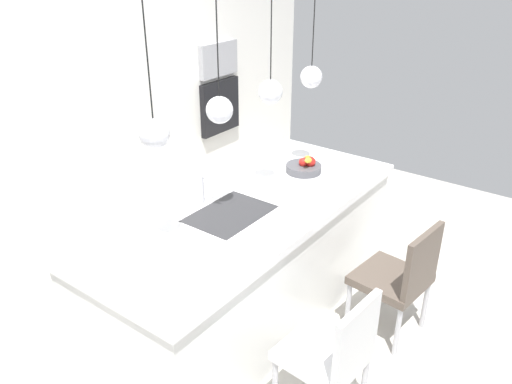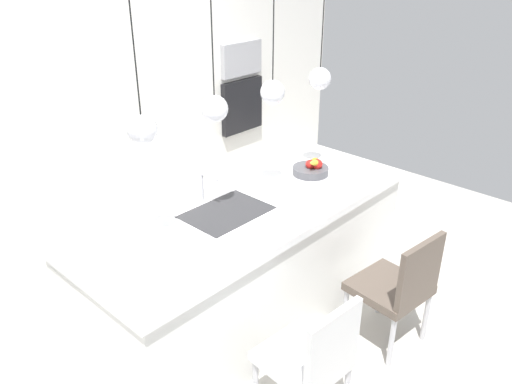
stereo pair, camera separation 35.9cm
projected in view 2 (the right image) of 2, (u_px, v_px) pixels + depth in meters
The scene contains 14 objects.
floor at pixel (247, 311), 3.96m from camera, with size 6.60×6.60×0.00m, color #BCB7AD.
back_wall at pixel (108, 105), 4.41m from camera, with size 6.00×0.10×2.60m, color silver.
kitchen_island at pixel (247, 260), 3.75m from camera, with size 2.51×1.07×0.94m.
sink_basin at pixel (227, 213), 3.43m from camera, with size 0.56×0.40×0.02m, color #2D2D30.
faucet at pixel (204, 184), 3.50m from camera, with size 0.02×0.17×0.22m.
fruit_bowl at pixel (312, 168), 3.97m from camera, with size 0.28×0.28×0.16m.
microwave at pixel (241, 59), 5.31m from camera, with size 0.54×0.08×0.34m, color #9E9EA3.
oven at pixel (241, 106), 5.53m from camera, with size 0.56×0.08×0.56m, color black.
chair_near at pixel (312, 358), 2.82m from camera, with size 0.45×0.47×0.89m.
chair_middle at pixel (399, 285), 3.44m from camera, with size 0.51×0.50×0.88m.
pendant_light_left at pixel (142, 129), 2.72m from camera, with size 0.16×0.16×0.76m.
pendant_light_center_left at pixel (215, 108), 3.06m from camera, with size 0.16×0.16×0.76m.
pendant_light_center_right at pixel (273, 92), 3.40m from camera, with size 0.16×0.16×0.76m.
pendant_light_right at pixel (320, 78), 3.74m from camera, with size 0.16×0.16×0.76m.
Camera 2 is at (-2.26, -2.21, 2.55)m, focal length 36.13 mm.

